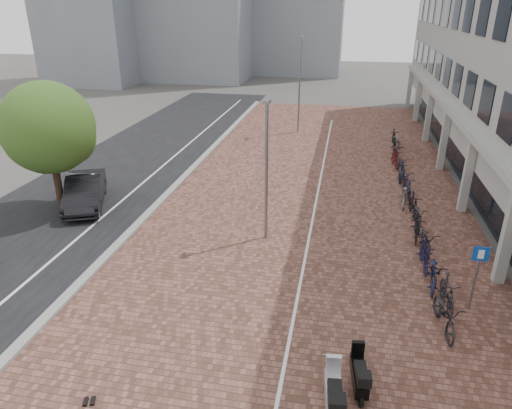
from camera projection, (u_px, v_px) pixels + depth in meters
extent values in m
plane|color=#474442|center=(218.00, 323.00, 13.83)|extent=(140.00, 140.00, 0.00)
cube|color=brown|center=(315.00, 185.00, 24.27)|extent=(14.50, 42.00, 0.04)
cube|color=black|center=(120.00, 172.00, 26.20)|extent=(8.00, 50.00, 0.03)
cube|color=gray|center=(186.00, 175.00, 25.49)|extent=(0.35, 42.00, 0.14)
cube|color=white|center=(153.00, 174.00, 25.85)|extent=(0.12, 44.00, 0.00)
cube|color=white|center=(319.00, 185.00, 24.23)|extent=(0.10, 30.00, 0.00)
cube|color=black|center=(459.00, 141.00, 25.87)|extent=(0.15, 38.00, 3.20)
cube|color=gray|center=(461.00, 110.00, 25.21)|extent=(1.60, 38.00, 0.30)
cube|color=gray|center=(507.00, 238.00, 15.21)|extent=(0.35, 0.35, 3.40)
cube|color=gray|center=(467.00, 176.00, 20.61)|extent=(0.35, 0.35, 3.40)
cube|color=gray|center=(444.00, 140.00, 26.01)|extent=(0.35, 0.35, 3.40)
cube|color=gray|center=(428.00, 117.00, 31.41)|extent=(0.35, 0.35, 3.40)
cube|color=gray|center=(418.00, 100.00, 36.81)|extent=(0.35, 0.35, 3.40)
cube|color=gray|center=(409.00, 88.00, 42.21)|extent=(0.35, 0.35, 3.40)
imported|color=black|center=(85.00, 191.00, 21.59)|extent=(3.23, 4.74, 1.48)
cylinder|color=slate|center=(475.00, 281.00, 14.05)|extent=(0.07, 0.07, 2.03)
cube|color=#0C3EA2|center=(481.00, 254.00, 13.64)|extent=(0.46, 0.04, 0.46)
cylinder|color=gray|center=(266.00, 174.00, 17.74)|extent=(0.12, 0.12, 5.52)
cylinder|color=slate|center=(299.00, 86.00, 32.89)|extent=(0.12, 0.12, 6.67)
cylinder|color=#382619|center=(58.00, 183.00, 21.01)|extent=(0.33, 0.33, 2.55)
sphere|color=#32521C|center=(48.00, 128.00, 19.99)|extent=(4.01, 4.01, 4.01)
sphere|color=#32521C|center=(67.00, 137.00, 20.62)|extent=(2.55, 2.55, 2.55)
imported|color=black|center=(445.00, 314.00, 13.38)|extent=(0.90, 2.04, 1.04)
imported|color=black|center=(447.00, 293.00, 14.36)|extent=(0.55, 1.76, 1.05)
imported|color=#131734|center=(434.00, 273.00, 15.44)|extent=(0.98, 2.05, 1.04)
imported|color=black|center=(424.00, 255.00, 16.50)|extent=(0.50, 1.75, 1.05)
imported|color=black|center=(426.00, 241.00, 17.50)|extent=(0.71, 1.98, 1.04)
imported|color=black|center=(417.00, 227.00, 18.57)|extent=(0.66, 1.79, 1.05)
imported|color=black|center=(418.00, 216.00, 19.57)|extent=(0.73, 1.99, 1.04)
imported|color=black|center=(413.00, 205.00, 20.62)|extent=(0.61, 1.78, 1.05)
imported|color=#5E5A56|center=(405.00, 195.00, 21.70)|extent=(0.99, 2.06, 1.04)
imported|color=#121333|center=(407.00, 186.00, 22.69)|extent=(0.63, 1.78, 1.05)
imported|color=black|center=(403.00, 178.00, 23.74)|extent=(0.89, 2.03, 1.04)
imported|color=#141E39|center=(402.00, 171.00, 24.77)|extent=(0.80, 1.81, 1.05)
imported|color=black|center=(401.00, 164.00, 25.80)|extent=(0.92, 2.04, 1.04)
imported|color=#4B1414|center=(395.00, 158.00, 26.87)|extent=(0.69, 1.79, 1.05)
imported|color=black|center=(396.00, 152.00, 27.88)|extent=(0.77, 2.00, 1.04)
imported|color=black|center=(395.00, 147.00, 28.92)|extent=(0.59, 1.77, 1.05)
imported|color=#524F4B|center=(398.00, 142.00, 29.91)|extent=(0.88, 2.03, 1.04)
imported|color=black|center=(394.00, 137.00, 30.97)|extent=(0.49, 1.75, 1.05)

